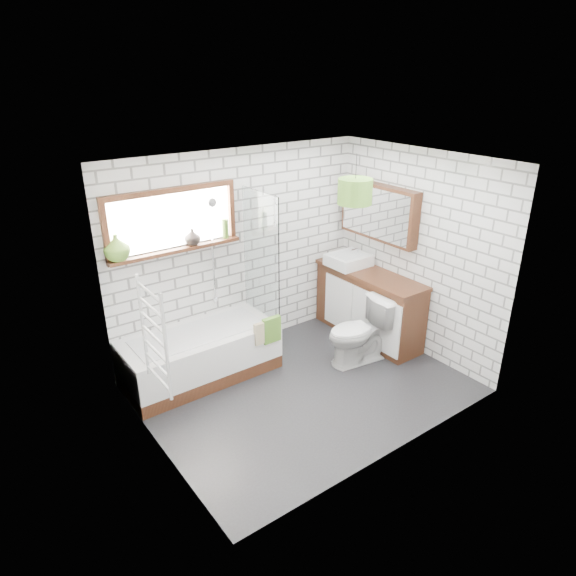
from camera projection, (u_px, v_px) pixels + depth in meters
floor at (305, 389)px, 5.78m from camera, size 3.40×2.60×0.01m
ceiling at (308, 163)px, 4.78m from camera, size 3.40×2.60×0.01m
wall_back at (240, 252)px, 6.25m from camera, size 3.40×0.01×2.50m
wall_front at (402, 336)px, 4.31m from camera, size 3.40×0.01×2.50m
wall_left at (148, 333)px, 4.35m from camera, size 0.01×2.60×2.50m
wall_right at (417, 254)px, 6.20m from camera, size 0.01×2.60×2.50m
window at (173, 221)px, 5.53m from camera, size 1.52×0.16×0.68m
towel_radiator at (154, 337)px, 4.40m from camera, size 0.06×0.52×1.00m
mirror_cabinet at (379, 212)px, 6.44m from camera, size 0.16×1.20×0.70m
shower_riser at (212, 252)px, 5.96m from camera, size 0.02×0.02×1.30m
bathtub at (201, 355)px, 5.90m from camera, size 1.76×0.77×0.57m
shower_screen at (261, 255)px, 5.95m from camera, size 0.02×0.72×1.50m
towel_green at (272, 330)px, 5.90m from camera, size 0.23×0.06×0.31m
towel_beige at (262, 333)px, 5.83m from camera, size 0.20×0.05×0.26m
vanity at (369, 304)px, 6.74m from camera, size 0.51×1.59×0.91m
basin at (349, 260)px, 6.77m from camera, size 0.51×0.45×0.15m
tap at (358, 254)px, 6.83m from camera, size 0.03×0.03×0.16m
toilet at (359, 332)px, 6.15m from camera, size 0.57×0.85×0.81m
vase_olive at (117, 249)px, 5.23m from camera, size 0.27×0.27×0.28m
vase_dark at (193, 239)px, 5.71m from camera, size 0.22×0.22×0.18m
bottle at (226, 230)px, 5.93m from camera, size 0.09×0.09×0.22m
pendant at (355, 191)px, 5.50m from camera, size 0.37×0.37×0.28m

